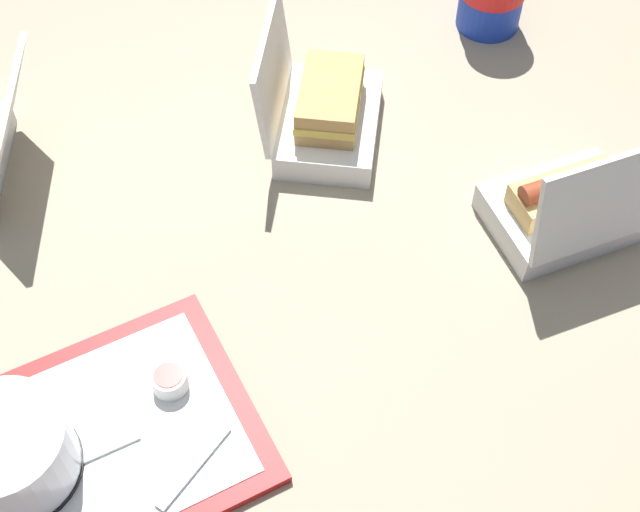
# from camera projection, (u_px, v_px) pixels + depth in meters

# --- Properties ---
(ground_plane) EXTENTS (3.20, 3.20, 0.00)m
(ground_plane) POSITION_uv_depth(u_px,v_px,m) (304.00, 277.00, 1.09)
(ground_plane) COLOR gray
(food_tray) EXTENTS (0.41, 0.33, 0.01)m
(food_tray) POSITION_uv_depth(u_px,v_px,m) (82.00, 453.00, 0.95)
(food_tray) COLOR red
(food_tray) RESTS_ON ground_plane
(cake_container) EXTENTS (0.13, 0.13, 0.08)m
(cake_container) POSITION_uv_depth(u_px,v_px,m) (9.00, 453.00, 0.90)
(cake_container) COLOR black
(cake_container) RESTS_ON food_tray
(ketchup_cup) EXTENTS (0.04, 0.04, 0.02)m
(ketchup_cup) POSITION_uv_depth(u_px,v_px,m) (170.00, 380.00, 0.98)
(ketchup_cup) COLOR white
(ketchup_cup) RESTS_ON food_tray
(napkin_stack) EXTENTS (0.12, 0.12, 0.00)m
(napkin_stack) POSITION_uv_depth(u_px,v_px,m) (81.00, 420.00, 0.96)
(napkin_stack) COLOR white
(napkin_stack) RESTS_ON food_tray
(plastic_fork) EXTENTS (0.09, 0.08, 0.00)m
(plastic_fork) POSITION_uv_depth(u_px,v_px,m) (194.00, 466.00, 0.93)
(plastic_fork) COLOR white
(plastic_fork) RESTS_ON food_tray
(clamshell_hotdog_back) EXTENTS (0.19, 0.16, 0.17)m
(clamshell_hotdog_back) POSITION_uv_depth(u_px,v_px,m) (568.00, 206.00, 1.11)
(clamshell_hotdog_back) COLOR white
(clamshell_hotdog_back) RESTS_ON ground_plane
(clamshell_sandwich_left) EXTENTS (0.21, 0.23, 0.17)m
(clamshell_sandwich_left) POSITION_uv_depth(u_px,v_px,m) (323.00, 111.00, 1.20)
(clamshell_sandwich_left) COLOR white
(clamshell_sandwich_left) RESTS_ON ground_plane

